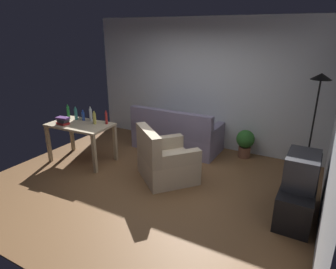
{
  "coord_description": "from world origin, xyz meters",
  "views": [
    {
      "loc": [
        2.4,
        -3.62,
        2.44
      ],
      "look_at": [
        0.1,
        0.5,
        0.75
      ],
      "focal_mm": 31.34,
      "sensor_mm": 36.0,
      "label": 1
    }
  ],
  "objects_px": {
    "desk": "(81,129)",
    "bottle_squat": "(94,118)",
    "armchair": "(165,161)",
    "bottle_tall": "(76,114)",
    "torchiere_lamp": "(318,98)",
    "book_stack": "(63,121)",
    "potted_plant": "(245,142)",
    "bottle_green": "(68,113)",
    "bottle_blue": "(83,116)",
    "bottle_red": "(106,118)",
    "bottle_clear": "(91,115)",
    "couch": "(176,136)",
    "tv": "(302,170)",
    "tv_stand": "(297,200)"
  },
  "relations": [
    {
      "from": "desk",
      "to": "bottle_squat",
      "type": "relative_size",
      "value": 4.91
    },
    {
      "from": "potted_plant",
      "to": "bottle_clear",
      "type": "height_order",
      "value": "bottle_clear"
    },
    {
      "from": "bottle_green",
      "to": "bottle_tall",
      "type": "xyz_separation_m",
      "value": [
        0.17,
        0.03,
        -0.01
      ]
    },
    {
      "from": "torchiere_lamp",
      "to": "potted_plant",
      "type": "relative_size",
      "value": 3.18
    },
    {
      "from": "tv",
      "to": "book_stack",
      "type": "height_order",
      "value": "tv"
    },
    {
      "from": "book_stack",
      "to": "bottle_clear",
      "type": "bearing_deg",
      "value": 52.5
    },
    {
      "from": "bottle_clear",
      "to": "bottle_red",
      "type": "distance_m",
      "value": 0.38
    },
    {
      "from": "book_stack",
      "to": "tv",
      "type": "bearing_deg",
      "value": 3.8
    },
    {
      "from": "couch",
      "to": "book_stack",
      "type": "relative_size",
      "value": 7.08
    },
    {
      "from": "torchiere_lamp",
      "to": "bottle_red",
      "type": "xyz_separation_m",
      "value": [
        -3.44,
        -1.11,
        -0.54
      ]
    },
    {
      "from": "armchair",
      "to": "bottle_green",
      "type": "relative_size",
      "value": 4.34
    },
    {
      "from": "bottle_clear",
      "to": "bottle_red",
      "type": "xyz_separation_m",
      "value": [
        0.38,
        0.01,
        -0.01
      ]
    },
    {
      "from": "couch",
      "to": "bottle_green",
      "type": "height_order",
      "value": "bottle_green"
    },
    {
      "from": "armchair",
      "to": "bottle_tall",
      "type": "distance_m",
      "value": 2.11
    },
    {
      "from": "bottle_green",
      "to": "book_stack",
      "type": "distance_m",
      "value": 0.38
    },
    {
      "from": "couch",
      "to": "bottle_squat",
      "type": "distance_m",
      "value": 1.76
    },
    {
      "from": "potted_plant",
      "to": "armchair",
      "type": "distance_m",
      "value": 1.84
    },
    {
      "from": "torchiere_lamp",
      "to": "book_stack",
      "type": "height_order",
      "value": "torchiere_lamp"
    },
    {
      "from": "tv_stand",
      "to": "bottle_green",
      "type": "bearing_deg",
      "value": 89.4
    },
    {
      "from": "couch",
      "to": "bottle_squat",
      "type": "relative_size",
      "value": 7.24
    },
    {
      "from": "desk",
      "to": "bottle_red",
      "type": "distance_m",
      "value": 0.56
    },
    {
      "from": "potted_plant",
      "to": "bottle_squat",
      "type": "xyz_separation_m",
      "value": [
        -2.48,
        -1.58,
        0.54
      ]
    },
    {
      "from": "bottle_green",
      "to": "bottle_squat",
      "type": "relative_size",
      "value": 1.13
    },
    {
      "from": "torchiere_lamp",
      "to": "bottle_tall",
      "type": "height_order",
      "value": "torchiere_lamp"
    },
    {
      "from": "armchair",
      "to": "bottle_blue",
      "type": "distance_m",
      "value": 1.94
    },
    {
      "from": "tv_stand",
      "to": "bottle_green",
      "type": "xyz_separation_m",
      "value": [
        -4.33,
        0.05,
        0.65
      ]
    },
    {
      "from": "couch",
      "to": "bottle_red",
      "type": "distance_m",
      "value": 1.56
    },
    {
      "from": "couch",
      "to": "potted_plant",
      "type": "xyz_separation_m",
      "value": [
        1.4,
        0.31,
        0.02
      ]
    },
    {
      "from": "book_stack",
      "to": "potted_plant",
      "type": "bearing_deg",
      "value": 32.42
    },
    {
      "from": "bottle_blue",
      "to": "bottle_red",
      "type": "xyz_separation_m",
      "value": [
        0.55,
        0.04,
        0.02
      ]
    },
    {
      "from": "torchiere_lamp",
      "to": "bottle_red",
      "type": "distance_m",
      "value": 3.66
    },
    {
      "from": "bottle_green",
      "to": "potted_plant",
      "type": "bearing_deg",
      "value": 26.33
    },
    {
      "from": "torchiere_lamp",
      "to": "desk",
      "type": "xyz_separation_m",
      "value": [
        -3.89,
        -1.35,
        -0.76
      ]
    },
    {
      "from": "book_stack",
      "to": "couch",
      "type": "bearing_deg",
      "value": 44.98
    },
    {
      "from": "torchiere_lamp",
      "to": "bottle_blue",
      "type": "bearing_deg",
      "value": -163.91
    },
    {
      "from": "potted_plant",
      "to": "book_stack",
      "type": "bearing_deg",
      "value": -147.58
    },
    {
      "from": "potted_plant",
      "to": "tv",
      "type": "bearing_deg",
      "value": -54.18
    },
    {
      "from": "tv",
      "to": "potted_plant",
      "type": "distance_m",
      "value": 2.03
    },
    {
      "from": "torchiere_lamp",
      "to": "potted_plant",
      "type": "bearing_deg",
      "value": 162.67
    },
    {
      "from": "torchiere_lamp",
      "to": "desk",
      "type": "height_order",
      "value": "torchiere_lamp"
    },
    {
      "from": "torchiere_lamp",
      "to": "book_stack",
      "type": "bearing_deg",
      "value": -159.74
    },
    {
      "from": "bottle_green",
      "to": "bottle_blue",
      "type": "bearing_deg",
      "value": 9.2
    },
    {
      "from": "tv",
      "to": "bottle_clear",
      "type": "bearing_deg",
      "value": 87.97
    },
    {
      "from": "bottle_clear",
      "to": "book_stack",
      "type": "bearing_deg",
      "value": -127.5
    },
    {
      "from": "potted_plant",
      "to": "bottle_green",
      "type": "xyz_separation_m",
      "value": [
        -3.17,
        -1.57,
        0.56
      ]
    },
    {
      "from": "bottle_red",
      "to": "book_stack",
      "type": "distance_m",
      "value": 0.81
    },
    {
      "from": "potted_plant",
      "to": "armchair",
      "type": "xyz_separation_m",
      "value": [
        -0.96,
        -1.57,
        -0.01
      ]
    },
    {
      "from": "couch",
      "to": "tv_stand",
      "type": "height_order",
      "value": "couch"
    },
    {
      "from": "couch",
      "to": "bottle_clear",
      "type": "relative_size",
      "value": 6.33
    },
    {
      "from": "torchiere_lamp",
      "to": "bottle_clear",
      "type": "height_order",
      "value": "torchiere_lamp"
    }
  ]
}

